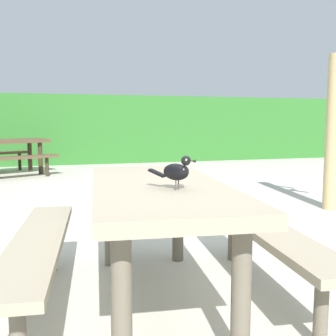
# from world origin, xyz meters

# --- Properties ---
(ground_plane) EXTENTS (60.00, 60.00, 0.00)m
(ground_plane) POSITION_xyz_m (0.00, 0.00, 0.00)
(ground_plane) COLOR beige
(hedge_wall) EXTENTS (28.00, 1.84, 1.80)m
(hedge_wall) POSITION_xyz_m (0.00, 9.05, 0.90)
(hedge_wall) COLOR #2D6B28
(hedge_wall) RESTS_ON ground
(picnic_table_foreground) EXTENTS (1.85, 1.88, 0.74)m
(picnic_table_foreground) POSITION_xyz_m (-0.16, -0.03, 0.56)
(picnic_table_foreground) COLOR gray
(picnic_table_foreground) RESTS_ON ground
(bird_grackle) EXTENTS (0.21, 0.23, 0.18)m
(bird_grackle) POSITION_xyz_m (-0.12, -0.31, 0.84)
(bird_grackle) COLOR black
(bird_grackle) RESTS_ON picnic_table_foreground
(picnic_table_mid_right) EXTENTS (2.27, 2.26, 0.74)m
(picnic_table_mid_right) POSITION_xyz_m (-1.73, 6.45, 0.56)
(picnic_table_mid_right) COLOR brown
(picnic_table_mid_right) RESTS_ON ground
(stalk_post_right_side) EXTENTS (0.42, 0.56, 1.92)m
(stalk_post_right_side) POSITION_xyz_m (2.63, 1.88, 0.97)
(stalk_post_right_side) COLOR tan
(stalk_post_right_side) RESTS_ON ground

